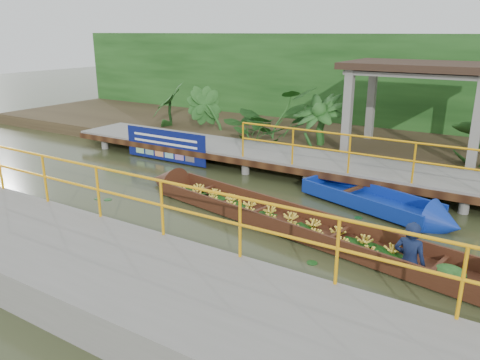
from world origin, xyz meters
The scene contains 10 objects.
ground centered at (0.00, 0.00, 0.00)m, with size 80.00×80.00×0.00m, color #2B3219.
land_strip centered at (0.00, 7.50, 0.23)m, with size 30.00×8.00×0.45m, color #332719.
far_dock centered at (0.02, 3.43, 0.48)m, with size 16.00×2.06×1.66m.
near_dock centered at (1.00, -4.20, 0.30)m, with size 18.00×2.40×1.73m.
pavilion centered at (3.00, 6.30, 2.82)m, with size 4.40×3.00×3.00m.
foliage_backdrop centered at (0.00, 10.00, 2.00)m, with size 30.00×0.80×4.00m, color #173D13.
vendor_boat centered at (2.35, -0.33, 0.21)m, with size 9.88×2.71×2.04m.
moored_blue_boat centered at (3.90, 1.60, 0.17)m, with size 4.09×2.17×0.95m.
blue_banner centered at (-3.92, 2.48, 0.56)m, with size 3.23×0.04×1.01m.
tropical_plants centered at (-0.20, 5.30, 1.45)m, with size 14.59×1.59×1.99m.
Camera 1 is at (5.97, -8.77, 4.08)m, focal length 35.00 mm.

